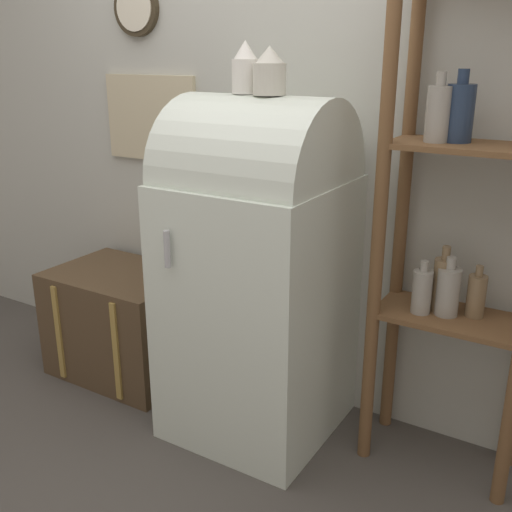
% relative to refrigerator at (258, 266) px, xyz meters
% --- Properties ---
extents(ground_plane, '(12.00, 12.00, 0.00)m').
position_rel_refrigerator_xyz_m(ground_plane, '(0.00, -0.22, -0.73)').
color(ground_plane, '#4C4742').
extents(wall_back, '(7.00, 0.09, 2.70)m').
position_rel_refrigerator_xyz_m(wall_back, '(-0.01, 0.35, 0.62)').
color(wall_back, '#B7B7AD').
rests_on(wall_back, ground_plane).
extents(refrigerator, '(0.64, 0.69, 1.40)m').
position_rel_refrigerator_xyz_m(refrigerator, '(0.00, 0.00, 0.00)').
color(refrigerator, silver).
rests_on(refrigerator, ground_plane).
extents(suitcase_trunk, '(0.68, 0.51, 0.53)m').
position_rel_refrigerator_xyz_m(suitcase_trunk, '(-0.80, 0.04, -0.46)').
color(suitcase_trunk, brown).
rests_on(suitcase_trunk, ground_plane).
extents(shelf_unit, '(0.56, 0.30, 1.88)m').
position_rel_refrigerator_xyz_m(shelf_unit, '(0.73, 0.16, 0.30)').
color(shelf_unit, brown).
rests_on(shelf_unit, ground_plane).
extents(vase_left, '(0.10, 0.10, 0.19)m').
position_rel_refrigerator_xyz_m(vase_left, '(-0.06, 0.01, 0.76)').
color(vase_left, white).
rests_on(vase_left, refrigerator).
extents(vase_center, '(0.12, 0.12, 0.17)m').
position_rel_refrigerator_xyz_m(vase_center, '(0.06, -0.01, 0.75)').
color(vase_center, beige).
rests_on(vase_center, refrigerator).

